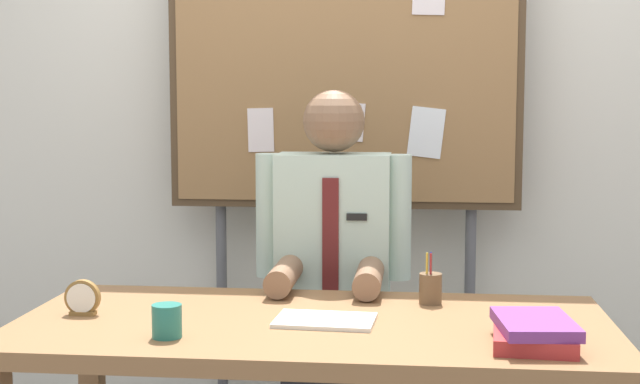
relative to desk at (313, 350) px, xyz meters
The scene contains 9 objects.
back_wall 1.44m from the desk, 90.00° to the left, with size 6.40×0.08×2.70m, color silver.
desk is the anchor object (origin of this frame).
person 0.63m from the desk, 90.00° to the left, with size 0.55×0.56×1.42m.
bulletin_board 1.36m from the desk, 89.99° to the left, with size 1.40×0.09×2.13m.
book_stack 0.64m from the desk, 18.02° to the right, with size 0.23×0.28×0.07m.
open_notebook 0.10m from the desk, 28.28° to the right, with size 0.28×0.19×0.01m, color white.
desk_clock 0.69m from the desk, behind, with size 0.10×0.04×0.10m.
coffee_mug 0.45m from the desk, 148.57° to the right, with size 0.08×0.08×0.09m, color #267266.
pen_holder 0.44m from the desk, 36.06° to the left, with size 0.07×0.07×0.16m.
Camera 1 is at (0.29, -2.48, 1.39)m, focal length 50.07 mm.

